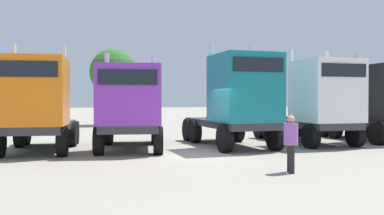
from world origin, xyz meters
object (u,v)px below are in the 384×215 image
at_px(semi_truck_purple, 130,107).
at_px(semi_truck_orange, 36,104).
at_px(semi_truck_white, 319,102).
at_px(semi_truck_black, 383,102).
at_px(visitor_with_camera, 291,140).
at_px(semi_truck_teal, 239,100).

bearing_deg(semi_truck_purple, semi_truck_orange, -84.24).
xyz_separation_m(semi_truck_purple, semi_truck_white, (8.56, 0.09, 0.20)).
xyz_separation_m(semi_truck_white, semi_truck_black, (3.73, 0.37, -0.03)).
relative_size(semi_truck_orange, visitor_with_camera, 3.69).
bearing_deg(semi_truck_black, semi_truck_orange, -88.33).
bearing_deg(semi_truck_black, semi_truck_white, -83.75).
distance_m(semi_truck_white, visitor_with_camera, 7.96).
height_order(semi_truck_purple, semi_truck_black, semi_truck_black).
xyz_separation_m(semi_truck_teal, semi_truck_white, (3.97, 0.27, -0.08)).
distance_m(semi_truck_teal, semi_truck_black, 7.73).
xyz_separation_m(semi_truck_purple, semi_truck_black, (12.29, 0.45, 0.17)).
distance_m(semi_truck_black, visitor_with_camera, 10.83).
bearing_deg(semi_truck_teal, semi_truck_white, 91.54).
xyz_separation_m(semi_truck_orange, semi_truck_white, (12.12, -0.08, 0.08)).
distance_m(semi_truck_teal, visitor_with_camera, 6.20).
bearing_deg(visitor_with_camera, semi_truck_purple, -40.47).
relative_size(semi_truck_purple, semi_truck_teal, 1.00).
distance_m(semi_truck_purple, visitor_with_camera, 7.36).
distance_m(semi_truck_orange, semi_truck_teal, 8.16).
bearing_deg(semi_truck_teal, semi_truck_orange, -94.79).
height_order(semi_truck_white, semi_truck_black, semi_truck_white).
relative_size(semi_truck_white, visitor_with_camera, 3.91).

